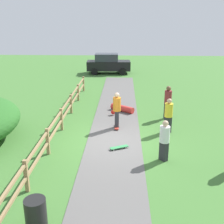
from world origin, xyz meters
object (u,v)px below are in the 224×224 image
Objects in this scene: trash_bin at (36,215)px; skater_fallen at (122,109)px; skater_riding at (117,108)px; parked_car_black at (108,64)px; skateboard_loose at (119,147)px; bystander_white at (164,139)px; bystander_maroon at (168,101)px; bystander_yellow at (169,114)px.

skater_fallen is at bearing 77.85° from trash_bin.
skater_riding is 0.42× the size of parked_car_black.
skateboard_loose is 2.09m from bystander_white.
skater_riding reaches higher than bystander_white.
parked_car_black is at bearing 100.02° from bystander_white.
skater_fallen is (0.21, 2.55, -0.83)m from skater_riding.
bystander_maroon is (2.54, 3.94, 0.91)m from skateboard_loose.
bystander_white is at bearing -26.93° from skateboard_loose.
trash_bin is at bearing -102.15° from skater_fallen.
skateboard_loose is 0.50× the size of bystander_white.
bystander_white is (1.72, -0.87, 0.80)m from skateboard_loose.
trash_bin is at bearing -133.86° from bystander_white.
parked_car_black reaches higher than skateboard_loose.
trash_bin reaches higher than skateboard_loose.
skater_riding is 2.55m from skateboard_loose.
trash_bin is 0.50× the size of skater_riding.
skater_riding is 1.00× the size of bystander_maroon.
bystander_maroon is (2.70, 1.58, -0.03)m from skater_riding.
skater_riding is at bearing 120.24° from bystander_white.
trash_bin is 5.22m from skateboard_loose.
trash_bin is at bearing -91.68° from parked_car_black.
skateboard_loose is (0.16, -2.36, -0.94)m from skater_riding.
bystander_maroon is 4.89m from bystander_white.
skateboard_loose is 3.13m from bystander_yellow.
bystander_white is at bearing 46.14° from trash_bin.
parked_car_black is (-1.46, 11.95, 0.76)m from skater_fallen.
skater_riding is at bearing -85.08° from parked_car_black.
skater_fallen is at bearing 85.33° from skater_riding.
bystander_white is at bearing -79.98° from parked_car_black.
skateboard_loose is 16.94m from parked_car_black.
trash_bin is 0.50× the size of bystander_maroon.
trash_bin is 0.54× the size of bystander_yellow.
bystander_maroon reaches higher than bystander_white.
bystander_yellow is (2.29, 1.96, 0.83)m from skateboard_loose.
bystander_white reaches higher than skateboard_loose.
bystander_maroon is at bearing 30.34° from skater_riding.
bystander_yellow is at bearing -9.23° from skater_riding.
bystander_maroon is (2.49, -0.97, 0.80)m from skater_fallen.
bystander_yellow reaches higher than trash_bin.
bystander_maroon is 0.42× the size of parked_car_black.
bystander_maroon is at bearing 62.31° from trash_bin.
skater_fallen is 0.87× the size of bystander_white.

